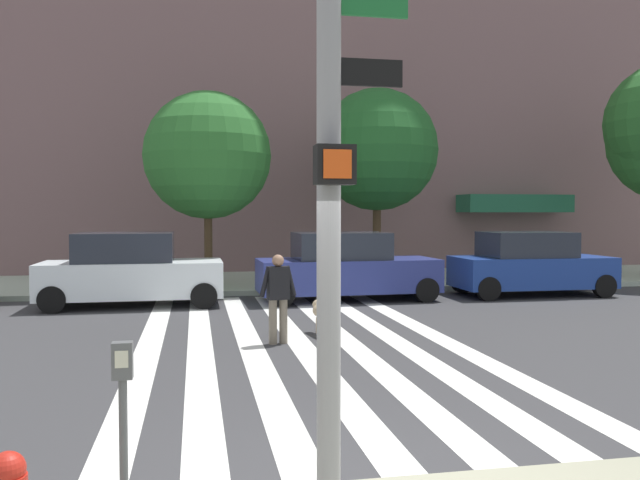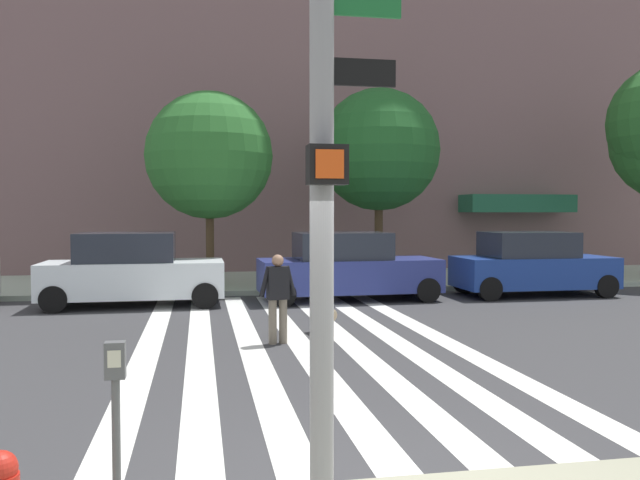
% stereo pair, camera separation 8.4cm
% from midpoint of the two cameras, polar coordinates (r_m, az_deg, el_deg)
% --- Properties ---
extents(ground_plane, '(160.00, 160.00, 0.00)m').
position_cam_midpoint_polar(ground_plane, '(12.21, -3.99, -8.93)').
color(ground_plane, '#353538').
extents(sidewalk_far, '(80.00, 6.00, 0.15)m').
position_cam_midpoint_polar(sidewalk_far, '(21.71, -7.09, -3.71)').
color(sidewalk_far, '#A4B19F').
rests_on(sidewalk_far, ground_plane).
extents(crosswalk_stripes, '(5.85, 12.72, 0.01)m').
position_cam_midpoint_polar(crosswalk_stripes, '(12.26, -2.19, -8.86)').
color(crosswalk_stripes, silver).
rests_on(crosswalk_stripes, ground_plane).
extents(traffic_light_pole, '(0.74, 0.46, 5.80)m').
position_cam_midpoint_polar(traffic_light_pole, '(4.85, 0.49, 15.65)').
color(traffic_light_pole, gray).
rests_on(traffic_light_pole, sidewalk_near).
extents(parking_meter_third_along, '(0.14, 0.11, 1.36)m').
position_cam_midpoint_polar(parking_meter_third_along, '(4.89, -17.48, -14.12)').
color(parking_meter_third_along, '#515456').
rests_on(parking_meter_third_along, sidewalk_near).
extents(parked_car_behind_first, '(4.53, 2.01, 1.88)m').
position_cam_midpoint_polar(parked_car_behind_first, '(17.26, -16.51, -2.63)').
color(parked_car_behind_first, silver).
rests_on(parked_car_behind_first, ground_plane).
extents(parked_car_third_in_line, '(4.91, 2.06, 1.86)m').
position_cam_midpoint_polar(parked_car_third_in_line, '(17.64, 2.16, -2.47)').
color(parked_car_third_in_line, navy).
rests_on(parked_car_third_in_line, ground_plane).
extents(parked_car_fourth_in_line, '(4.46, 1.98, 1.84)m').
position_cam_midpoint_polar(parked_car_fourth_in_line, '(19.62, 17.94, -2.09)').
color(parked_car_fourth_in_line, navy).
rests_on(parked_car_fourth_in_line, ground_plane).
extents(street_tree_nearest, '(3.83, 3.83, 5.88)m').
position_cam_midpoint_polar(street_tree_nearest, '(19.86, -10.01, 7.35)').
color(street_tree_nearest, '#4C3823').
rests_on(street_tree_nearest, sidewalk_far).
extents(street_tree_middle, '(4.01, 4.01, 6.31)m').
position_cam_midpoint_polar(street_tree_middle, '(21.49, 4.96, 7.91)').
color(street_tree_middle, '#4C3823').
rests_on(street_tree_middle, sidewalk_far).
extents(pedestrian_dog_walker, '(0.71, 0.30, 1.64)m').
position_cam_midpoint_polar(pedestrian_dog_walker, '(11.86, -3.93, -4.73)').
color(pedestrian_dog_walker, '#6B6051').
rests_on(pedestrian_dog_walker, ground_plane).
extents(dog_on_leash, '(0.36, 1.09, 0.65)m').
position_cam_midpoint_polar(dog_on_leash, '(12.74, 0.14, -6.42)').
color(dog_on_leash, tan).
rests_on(dog_on_leash, ground_plane).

